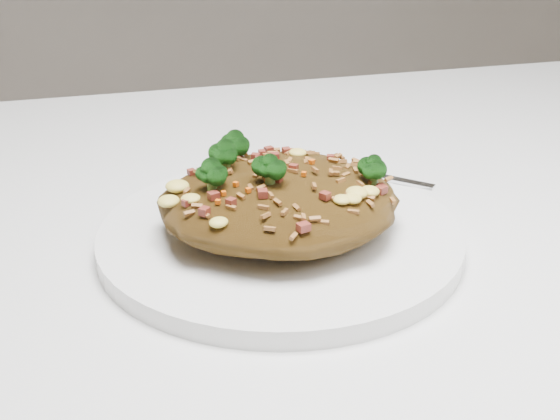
% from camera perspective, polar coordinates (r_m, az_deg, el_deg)
% --- Properties ---
extents(dining_table, '(1.20, 0.80, 0.75)m').
position_cam_1_polar(dining_table, '(0.63, -5.54, -9.76)').
color(dining_table, silver).
rests_on(dining_table, ground).
extents(plate, '(0.27, 0.27, 0.01)m').
position_cam_1_polar(plate, '(0.57, 0.00, -2.00)').
color(plate, white).
rests_on(plate, dining_table).
extents(fried_rice, '(0.17, 0.16, 0.07)m').
position_cam_1_polar(fried_rice, '(0.55, -0.04, 1.37)').
color(fried_rice, brown).
rests_on(fried_rice, plate).
extents(fork, '(0.13, 0.12, 0.00)m').
position_cam_1_polar(fork, '(0.67, 5.22, 2.86)').
color(fork, silver).
rests_on(fork, plate).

